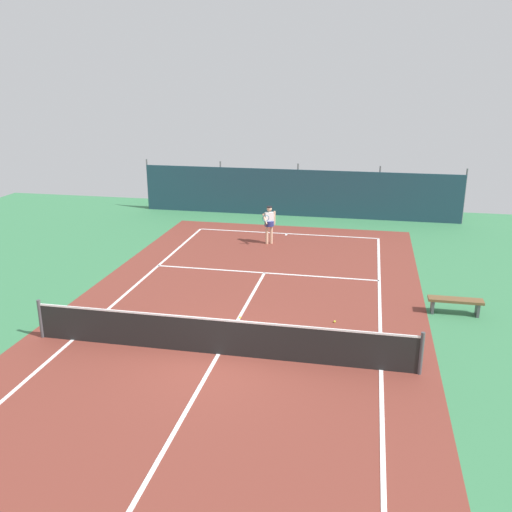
{
  "coord_description": "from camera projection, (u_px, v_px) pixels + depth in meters",
  "views": [
    {
      "loc": [
        3.53,
        -12.46,
        6.81
      ],
      "look_at": [
        -0.15,
        5.6,
        0.9
      ],
      "focal_mm": 39.07,
      "sensor_mm": 36.0,
      "label": 1
    }
  ],
  "objects": [
    {
      "name": "tennis_net",
      "position": [
        218.0,
        336.0,
        14.22
      ],
      "size": [
        10.12,
        0.1,
        1.1
      ],
      "color": "black",
      "rests_on": "ground"
    },
    {
      "name": "courtside_bench",
      "position": [
        455.0,
        302.0,
        16.72
      ],
      "size": [
        1.6,
        0.4,
        0.49
      ],
      "color": "brown",
      "rests_on": "ground"
    },
    {
      "name": "tennis_ball_midcourt",
      "position": [
        240.0,
        317.0,
        16.51
      ],
      "size": [
        0.07,
        0.07,
        0.07
      ],
      "primitive_type": "sphere",
      "color": "#CCDB33",
      "rests_on": "ground"
    },
    {
      "name": "ground_plane",
      "position": [
        219.0,
        354.0,
        14.37
      ],
      "size": [
        36.0,
        36.0,
        0.0
      ],
      "primitive_type": "plane",
      "color": "#387A4C"
    },
    {
      "name": "court_surface",
      "position": [
        219.0,
        354.0,
        14.37
      ],
      "size": [
        11.02,
        26.6,
        0.01
      ],
      "color": "brown",
      "rests_on": "ground"
    },
    {
      "name": "back_fence",
      "position": [
        298.0,
        201.0,
        29.03
      ],
      "size": [
        16.3,
        0.98,
        2.7
      ],
      "color": "#1E3D4C",
      "rests_on": "ground"
    },
    {
      "name": "parked_car",
      "position": [
        341.0,
        192.0,
        30.41
      ],
      "size": [
        2.08,
        4.23,
        1.68
      ],
      "rotation": [
        0.0,
        0.0,
        3.12
      ],
      "color": "silver",
      "rests_on": "ground"
    },
    {
      "name": "tennis_player",
      "position": [
        269.0,
        222.0,
        23.67
      ],
      "size": [
        0.56,
        0.83,
        1.64
      ],
      "rotation": [
        0.0,
        0.0,
        3.61
      ],
      "color": "#D8AD8C",
      "rests_on": "ground"
    },
    {
      "name": "tennis_ball_near_player",
      "position": [
        335.0,
        322.0,
        16.22
      ],
      "size": [
        0.07,
        0.07,
        0.07
      ],
      "primitive_type": "sphere",
      "color": "#CCDB33",
      "rests_on": "ground"
    }
  ]
}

